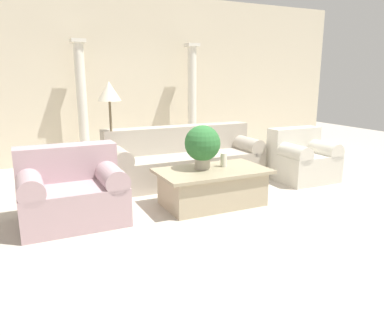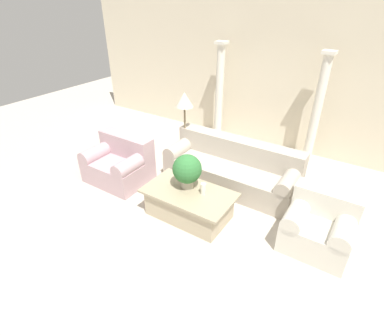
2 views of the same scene
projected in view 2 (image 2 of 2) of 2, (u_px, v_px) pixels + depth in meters
name	position (u px, v px, depth m)	size (l,w,h in m)	color
ground_plane	(195.00, 201.00, 5.27)	(16.00, 16.00, 0.00)	#BCB2A3
wall_back	(268.00, 75.00, 6.60)	(10.00, 0.06, 3.20)	beige
sofa_long	(232.00, 168.00, 5.58)	(2.47, 0.88, 0.86)	#ADA393
loveseat	(120.00, 163.00, 5.73)	(1.15, 0.88, 0.86)	#B3959B
coffee_table	(189.00, 203.00, 4.82)	(1.43, 0.82, 0.47)	tan
potted_plant	(187.00, 170.00, 4.66)	(0.46, 0.46, 0.57)	#B2A893
pillar_candle	(203.00, 189.00, 4.61)	(0.09, 0.09, 0.18)	silver
floor_lamp	(185.00, 106.00, 5.69)	(0.34, 0.34, 1.57)	brown
column_left	(219.00, 92.00, 6.99)	(0.25, 0.25, 2.28)	silver
column_right	(317.00, 110.00, 5.95)	(0.25, 0.25, 2.28)	silver
armchair	(319.00, 225.00, 4.20)	(0.90, 0.81, 0.82)	beige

